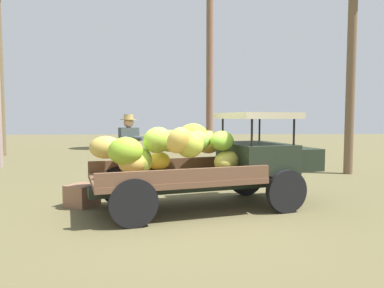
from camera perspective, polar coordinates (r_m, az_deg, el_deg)
ground_plane at (r=6.95m, az=-0.52°, el=-10.36°), size 60.00×60.00×0.00m
truck at (r=7.05m, az=2.80°, el=-2.37°), size 4.66×2.74×1.83m
farmer at (r=8.05m, az=-9.77°, el=-0.96°), size 0.56×0.53×1.81m
wooden_crate at (r=7.60m, az=-16.72°, el=-7.64°), size 0.69×0.71×0.42m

